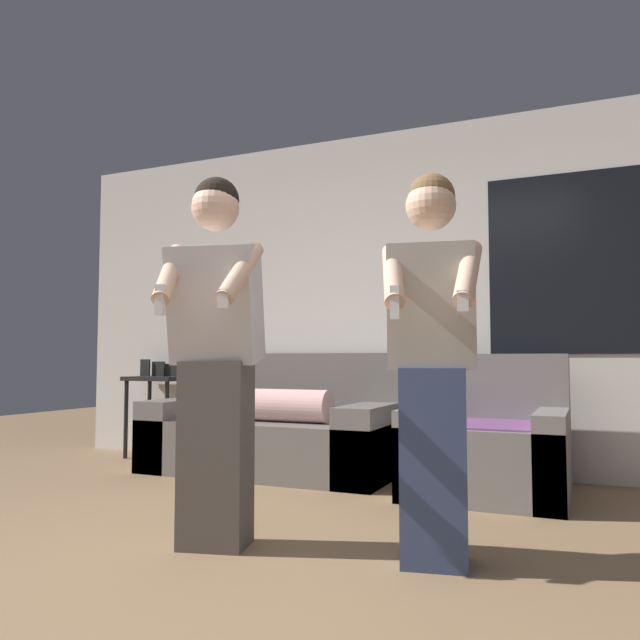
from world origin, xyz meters
TOP-DOWN VIEW (x-y plane):
  - ground_plane at (0.00, 0.00)m, footprint 14.00×14.00m
  - wall_back at (0.02, 2.92)m, footprint 6.27×0.07m
  - couch at (-0.94, 2.45)m, footprint 1.90×0.89m
  - armchair at (0.69, 2.28)m, footprint 0.98×0.91m
  - side_table at (-2.22, 2.67)m, footprint 0.52×0.39m
  - person_left at (-0.29, 0.61)m, footprint 0.48×0.57m
  - person_right at (0.70, 0.77)m, footprint 0.44×0.51m

SIDE VIEW (x-z plane):
  - ground_plane at x=0.00m, z-range 0.00..0.00m
  - armchair at x=0.69m, z-range -0.15..0.75m
  - couch at x=-0.94m, z-range -0.14..0.77m
  - side_table at x=-2.22m, z-range 0.16..1.02m
  - person_right at x=0.70m, z-range 0.03..1.70m
  - person_left at x=-0.29m, z-range 0.02..1.74m
  - wall_back at x=0.02m, z-range 0.00..2.70m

